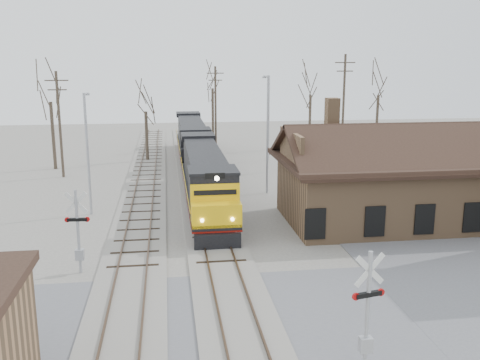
# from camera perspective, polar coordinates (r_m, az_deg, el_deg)

# --- Properties ---
(ground) EXTENTS (140.00, 140.00, 0.00)m
(ground) POSITION_cam_1_polar(r_m,az_deg,el_deg) (22.51, -0.37, -14.50)
(ground) COLOR #9C978D
(ground) RESTS_ON ground
(road) EXTENTS (60.00, 9.00, 0.03)m
(road) POSITION_cam_1_polar(r_m,az_deg,el_deg) (22.50, -0.37, -14.46)
(road) COLOR slate
(road) RESTS_ON ground
(track_main) EXTENTS (3.40, 90.00, 0.24)m
(track_main) POSITION_cam_1_polar(r_m,az_deg,el_deg) (36.41, -3.46, -3.62)
(track_main) COLOR #9C978D
(track_main) RESTS_ON ground
(track_siding) EXTENTS (3.40, 90.00, 0.24)m
(track_siding) POSITION_cam_1_polar(r_m,az_deg,el_deg) (36.37, -10.57, -3.84)
(track_siding) COLOR #9C978D
(track_siding) RESTS_ON ground
(depot) EXTENTS (15.20, 9.31, 7.90)m
(depot) POSITION_cam_1_polar(r_m,az_deg,el_deg) (35.91, 16.32, -0.49)
(depot) COLOR #8A6847
(depot) RESTS_ON ground
(locomotive_lead) EXTENTS (2.79, 18.72, 4.15)m
(locomotive_lead) POSITION_cam_1_polar(r_m,az_deg,el_deg) (37.53, -3.71, 0.21)
(locomotive_lead) COLOR black
(locomotive_lead) RESTS_ON ground
(locomotive_trailing) EXTENTS (2.79, 18.72, 3.93)m
(locomotive_trailing) POSITION_cam_1_polar(r_m,az_deg,el_deg) (56.19, -5.15, 4.37)
(locomotive_trailing) COLOR black
(locomotive_trailing) RESTS_ON ground
(crossbuck_near) EXTENTS (1.21, 0.36, 4.27)m
(crossbuck_near) POSITION_cam_1_polar(r_m,az_deg,el_deg) (18.73, 13.41, -13.97)
(crossbuck_near) COLOR #A5A8AD
(crossbuck_near) RESTS_ON ground
(crossbuck_far) EXTENTS (1.21, 0.32, 4.22)m
(crossbuck_far) POSITION_cam_1_polar(r_m,az_deg,el_deg) (27.28, -16.87, -5.61)
(crossbuck_far) COLOR #A5A8AD
(crossbuck_far) RESTS_ON ground
(streetlight_a) EXTENTS (0.25, 2.04, 8.19)m
(streetlight_a) POSITION_cam_1_polar(r_m,az_deg,el_deg) (37.04, -15.95, 3.42)
(streetlight_a) COLOR #A5A8AD
(streetlight_a) RESTS_ON ground
(streetlight_b) EXTENTS (0.25, 2.04, 9.14)m
(streetlight_b) POSITION_cam_1_polar(r_m,az_deg,el_deg) (41.49, 2.93, 5.52)
(streetlight_b) COLOR #A5A8AD
(streetlight_b) RESTS_ON ground
(streetlight_c) EXTENTS (0.25, 2.04, 8.73)m
(streetlight_c) POSITION_cam_1_polar(r_m,az_deg,el_deg) (55.49, 3.05, 7.13)
(streetlight_c) COLOR #A5A8AD
(streetlight_c) RESTS_ON ground
(utility_pole_a) EXTENTS (2.00, 0.24, 9.34)m
(utility_pole_a) POSITION_cam_1_polar(r_m,az_deg,el_deg) (49.74, -18.69, 5.82)
(utility_pole_a) COLOR #382D23
(utility_pole_a) RESTS_ON ground
(utility_pole_b) EXTENTS (2.00, 0.24, 9.56)m
(utility_pole_b) POSITION_cam_1_polar(r_m,az_deg,el_deg) (63.36, -2.62, 7.92)
(utility_pole_b) COLOR #382D23
(utility_pole_b) RESTS_ON ground
(utility_pole_c) EXTENTS (2.00, 0.24, 10.82)m
(utility_pole_c) POSITION_cam_1_polar(r_m,az_deg,el_deg) (53.36, 10.96, 7.49)
(utility_pole_c) COLOR #382D23
(utility_pole_c) RESTS_ON ground
(tree_a) EXTENTS (4.28, 4.28, 10.49)m
(tree_a) POSITION_cam_1_polar(r_m,az_deg,el_deg) (53.64, -19.64, 8.98)
(tree_a) COLOR #382D23
(tree_a) RESTS_ON ground
(tree_b) EXTENTS (3.41, 3.41, 8.36)m
(tree_b) POSITION_cam_1_polar(r_m,az_deg,el_deg) (55.79, -10.05, 8.05)
(tree_b) COLOR #382D23
(tree_b) RESTS_ON ground
(tree_c) EXTENTS (4.50, 4.50, 11.02)m
(tree_c) POSITION_cam_1_polar(r_m,az_deg,el_deg) (68.58, -2.96, 10.66)
(tree_c) COLOR #382D23
(tree_c) RESTS_ON ground
(tree_d) EXTENTS (4.14, 4.14, 10.14)m
(tree_d) POSITION_cam_1_polar(r_m,az_deg,el_deg) (64.25, 7.56, 9.86)
(tree_d) COLOR #382D23
(tree_d) RESTS_ON ground
(tree_e) EXTENTS (4.35, 4.35, 10.65)m
(tree_e) POSITION_cam_1_polar(r_m,az_deg,el_deg) (60.81, 14.60, 9.77)
(tree_e) COLOR #382D23
(tree_e) RESTS_ON ground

